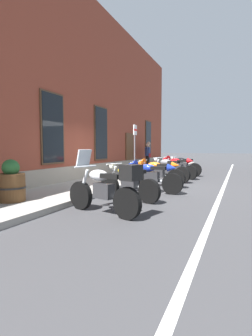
{
  "coord_description": "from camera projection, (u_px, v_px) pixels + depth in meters",
  "views": [
    {
      "loc": [
        -9.15,
        -3.68,
        1.39
      ],
      "look_at": [
        0.44,
        0.51,
        0.6
      ],
      "focal_mm": 27.76,
      "sensor_mm": 36.0,
      "label": 1
    }
  ],
  "objects": [
    {
      "name": "motorcycle_silver_touring",
      "position": [
        106.0,
        188.0,
        5.42
      ],
      "size": [
        0.87,
        1.97,
        1.37
      ],
      "color": "black",
      "rests_on": "ground_plane"
    },
    {
      "name": "lane_stripe",
      "position": [
        222.0,
        190.0,
        8.66
      ],
      "size": [
        30.4,
        0.12,
        0.01
      ],
      "primitive_type": "cube",
      "color": "silver",
      "rests_on": "ground_plane"
    },
    {
      "name": "pedestrian_blue_top",
      "position": [
        148.0,
        154.0,
        16.34
      ],
      "size": [
        0.53,
        0.51,
        1.58
      ],
      "color": "black",
      "rests_on": "sidewalk"
    },
    {
      "name": "motorcycle_orange_sport",
      "position": [
        155.0,
        171.0,
        9.52
      ],
      "size": [
        0.62,
        2.13,
        1.03
      ],
      "color": "black",
      "rests_on": "ground_plane"
    },
    {
      "name": "sidewalk",
      "position": [
        106.0,
        182.0,
        10.41
      ],
      "size": [
        30.4,
        2.4,
        0.14
      ],
      "primitive_type": "cube",
      "color": "gray",
      "rests_on": "ground_plane"
    },
    {
      "name": "barrel_planter",
      "position": [
        11.0,
        184.0,
        6.15
      ],
      "size": [
        0.66,
        0.66,
        1.0
      ],
      "color": "brown",
      "rests_on": "sidewalk"
    },
    {
      "name": "motorcycle_blue_sport",
      "position": [
        148.0,
        175.0,
        8.2
      ],
      "size": [
        0.62,
        2.09,
        1.03
      ],
      "color": "black",
      "rests_on": "ground_plane"
    },
    {
      "name": "motorcycle_grey_naked",
      "position": [
        167.0,
        170.0,
        10.87
      ],
      "size": [
        0.83,
        1.99,
        1.01
      ],
      "color": "black",
      "rests_on": "ground_plane"
    },
    {
      "name": "brick_pub_facade",
      "position": [
        19.0,
        91.0,
        11.9
      ],
      "size": [
        24.4,
        6.69,
        8.04
      ],
      "color": "brown",
      "rests_on": "ground_plane"
    },
    {
      "name": "motorcycle_black_naked",
      "position": [
        182.0,
        166.0,
        13.34
      ],
      "size": [
        0.75,
        1.98,
        0.99
      ],
      "color": "black",
      "rests_on": "ground_plane"
    },
    {
      "name": "ground_plane",
      "position": [
        134.0,
        185.0,
        9.93
      ],
      "size": [
        140.0,
        140.0,
        0.0
      ],
      "primitive_type": "plane",
      "color": "#38383A"
    },
    {
      "name": "pedestrian_tan_coat",
      "position": [
        149.0,
        153.0,
        17.2
      ],
      "size": [
        0.55,
        0.34,
        1.69
      ],
      "color": "#2D3351",
      "rests_on": "sidewalk"
    },
    {
      "name": "motorcycle_red_sport",
      "position": [
        176.0,
        166.0,
        12.09
      ],
      "size": [
        0.89,
        1.97,
        1.06
      ],
      "color": "black",
      "rests_on": "ground_plane"
    },
    {
      "name": "motorcycle_yellow_naked",
      "position": [
        128.0,
        182.0,
        7.0
      ],
      "size": [
        0.8,
        1.96,
        0.98
      ],
      "color": "black",
      "rests_on": "ground_plane"
    },
    {
      "name": "parking_sign",
      "position": [
        135.0,
        143.0,
        11.53
      ],
      "size": [
        0.36,
        0.07,
        2.32
      ],
      "color": "#4C4C51",
      "rests_on": "sidewalk"
    }
  ]
}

